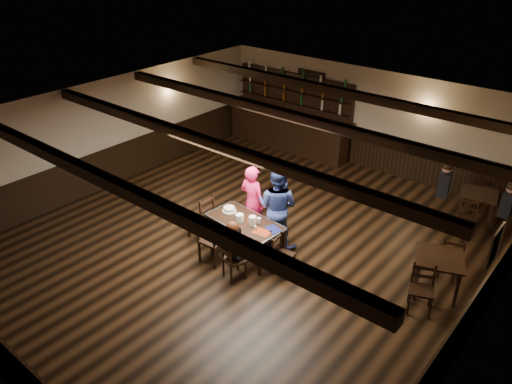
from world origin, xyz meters
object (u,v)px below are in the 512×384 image
Objects in this scene: dining_table at (245,224)px; cake at (229,209)px; chair_near_left at (210,239)px; man_blue at (278,207)px; bar_counter at (289,124)px; chair_near_right at (231,258)px; woman_pink at (252,202)px.

dining_table is 5.73× the size of cake.
cake is (-0.20, 0.79, 0.22)m from chair_near_left.
man_blue is 0.44× the size of bar_counter.
cake is at bearing -67.04° from bar_counter.
chair_near_right is 1.52m from man_blue.
cake is (-0.80, -0.56, -0.10)m from man_blue.
man_blue is at bearing -56.42° from bar_counter.
bar_counter reaches higher than dining_table.
chair_near_right reaches higher than dining_table.
bar_counter is at bearing -64.98° from woman_pink.
woman_pink is 0.40× the size of bar_counter.
chair_near_left is (-0.30, -0.70, -0.10)m from dining_table.
woman_pink is (-0.65, 1.40, 0.34)m from chair_near_right.
cake is at bearing 170.33° from dining_table.
woman_pink reaches higher than chair_near_left.
chair_near_right is at bearing 112.65° from woman_pink.
woman_pink is at bearing 117.47° from dining_table.
bar_counter is (-2.88, 4.34, -0.17)m from man_blue.
chair_near_left is 1.32m from woman_pink.
woman_pink is at bearing 114.90° from chair_near_right.
man_blue is 5.21m from bar_counter.
woman_pink is at bearing -5.29° from man_blue.
woman_pink is at bearing 90.61° from chair_near_left.
bar_counter reaches higher than chair_near_left.
woman_pink is 5.64× the size of cake.
chair_near_left is 1.52m from man_blue.
cake is (-0.84, 0.89, 0.33)m from chair_near_right.
woman_pink is (-0.31, 0.59, 0.14)m from dining_table.
bar_counter is at bearing 116.70° from chair_near_right.
bar_counter is at bearing 111.82° from chair_near_left.
chair_near_right is (0.34, -0.80, -0.21)m from dining_table.
cake is at bearing 104.30° from chair_near_left.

